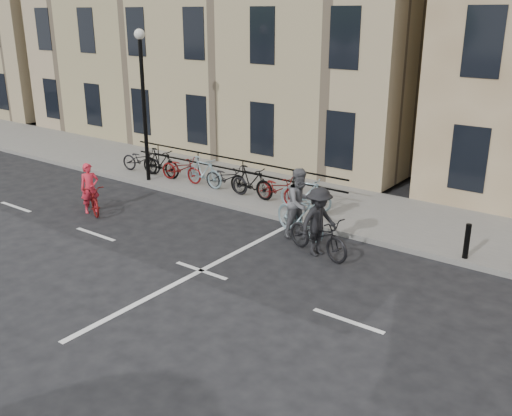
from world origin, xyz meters
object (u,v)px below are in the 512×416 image
Objects in this scene: cyclist_grey at (300,209)px; lamp_post at (143,87)px; cyclist_dark at (318,229)px; cyclist_pink at (90,196)px.

lamp_post is at bearing 100.36° from cyclist_grey.
cyclist_grey is 1.36m from cyclist_dark.
cyclist_grey is (6.31, 2.21, 0.24)m from cyclist_pink.
cyclist_pink is at bearing -74.99° from lamp_post.
lamp_post is 4.46m from cyclist_pink.
cyclist_dark is (7.39, 1.38, 0.17)m from cyclist_pink.
cyclist_dark is at bearing -55.77° from cyclist_pink.
lamp_post is at bearing 91.71° from cyclist_dark.
cyclist_grey reaches higher than cyclist_pink.
lamp_post is 2.83× the size of cyclist_pink.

